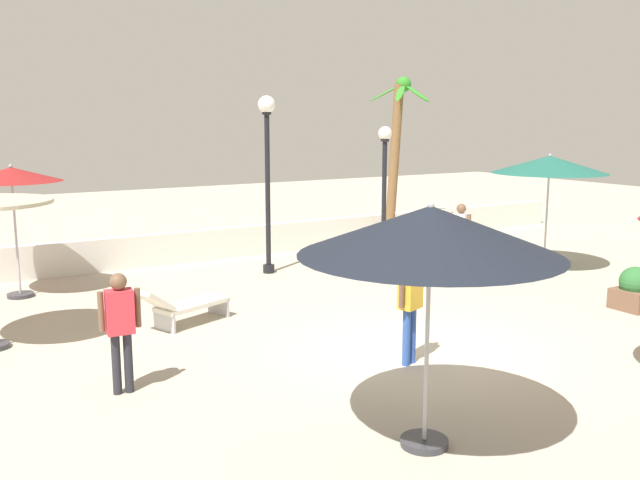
% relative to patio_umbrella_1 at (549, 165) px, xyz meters
% --- Properties ---
extents(ground_plane, '(56.00, 56.00, 0.00)m').
position_rel_patio_umbrella_1_xyz_m(ground_plane, '(-6.63, -3.37, -2.59)').
color(ground_plane, '#B2A893').
extents(boundary_wall, '(25.20, 0.30, 0.82)m').
position_rel_patio_umbrella_1_xyz_m(boundary_wall, '(-6.63, 5.48, -2.18)').
color(boundary_wall, silver).
rests_on(boundary_wall, ground_plane).
extents(patio_umbrella_1, '(2.76, 2.76, 2.87)m').
position_rel_patio_umbrella_1_xyz_m(patio_umbrella_1, '(0.00, 0.00, 0.00)').
color(patio_umbrella_1, '#333338').
rests_on(patio_umbrella_1, ground_plane).
extents(patio_umbrella_2, '(2.92, 2.92, 2.81)m').
position_rel_patio_umbrella_1_xyz_m(patio_umbrella_2, '(-8.52, -5.73, -0.11)').
color(patio_umbrella_2, '#333338').
rests_on(patio_umbrella_2, ground_plane).
extents(patio_umbrella_4, '(2.01, 2.01, 2.78)m').
position_rel_patio_umbrella_1_xyz_m(patio_umbrella_4, '(-11.49, 3.87, -0.07)').
color(patio_umbrella_4, '#333338').
rests_on(patio_umbrella_4, ground_plane).
extents(palm_tree_0, '(1.88, 1.91, 4.88)m').
position_rel_patio_umbrella_1_xyz_m(palm_tree_0, '(-1.23, 4.45, 0.39)').
color(palm_tree_0, brown).
rests_on(palm_tree_0, ground_plane).
extents(lamp_post_0, '(0.35, 0.35, 3.51)m').
position_rel_patio_umbrella_1_xyz_m(lamp_post_0, '(-2.84, 2.84, -0.47)').
color(lamp_post_0, black).
rests_on(lamp_post_0, ground_plane).
extents(lamp_post_1, '(0.41, 0.41, 4.23)m').
position_rel_patio_umbrella_1_xyz_m(lamp_post_1, '(-5.97, 3.25, 0.18)').
color(lamp_post_1, black).
rests_on(lamp_post_1, ground_plane).
extents(lounge_chair_0, '(1.95, 1.18, 0.84)m').
position_rel_patio_umbrella_1_xyz_m(lounge_chair_0, '(-9.28, 0.16, -2.20)').
color(lounge_chair_0, '#B7B7BC').
rests_on(lounge_chair_0, ground_plane).
extents(guest_0, '(0.31, 0.55, 1.70)m').
position_rel_patio_umbrella_1_xyz_m(guest_0, '(-2.02, 0.83, -1.56)').
color(guest_0, '#D8333F').
rests_on(guest_0, ground_plane).
extents(guest_1, '(0.56, 0.27, 1.68)m').
position_rel_patio_umbrella_1_xyz_m(guest_1, '(-11.05, -2.40, -1.58)').
color(guest_1, '#26262D').
rests_on(guest_1, ground_plane).
extents(guest_2, '(0.53, 0.35, 1.74)m').
position_rel_patio_umbrella_1_xyz_m(guest_2, '(-7.00, -3.52, -1.54)').
color(guest_2, '#3359B2').
rests_on(guest_2, ground_plane).
extents(planter, '(0.70, 0.70, 0.85)m').
position_rel_patio_umbrella_1_xyz_m(planter, '(-1.30, -3.37, -2.21)').
color(planter, brown).
rests_on(planter, ground_plane).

